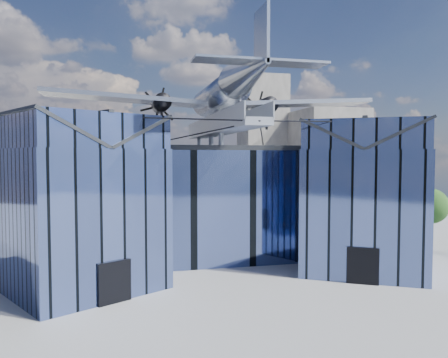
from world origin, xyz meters
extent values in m
plane|color=gray|center=(0.00, 0.00, 0.00)|extent=(120.00, 120.00, 0.00)
cube|color=#4A5D98|center=(0.00, 9.00, 4.75)|extent=(28.00, 14.00, 9.50)
cube|color=#222529|center=(0.00, 9.00, 9.70)|extent=(28.00, 14.00, 0.40)
cube|color=#4A5D98|center=(-10.50, -1.00, 4.75)|extent=(11.79, 11.43, 9.50)
cube|color=#4A5D98|center=(-10.50, -1.00, 10.60)|extent=(11.56, 11.20, 2.20)
cube|color=#222529|center=(-12.45, -2.12, 10.60)|extent=(7.98, 9.23, 2.40)
cube|color=#222529|center=(-8.55, 0.12, 10.60)|extent=(7.98, 9.23, 2.40)
cube|color=#222529|center=(-10.50, -1.00, 11.75)|extent=(4.30, 7.10, 0.18)
cube|color=black|center=(-8.48, -4.51, 1.30)|extent=(2.03, 1.32, 2.60)
cube|color=black|center=(-6.60, 1.25, 4.75)|extent=(0.34, 0.34, 9.50)
cube|color=#4A5D98|center=(10.50, -1.00, 4.75)|extent=(11.79, 11.43, 9.50)
cube|color=#4A5D98|center=(10.50, -1.00, 10.60)|extent=(11.56, 11.20, 2.20)
cube|color=#222529|center=(8.55, 0.12, 10.60)|extent=(7.98, 9.23, 2.40)
cube|color=#222529|center=(12.45, -2.12, 10.60)|extent=(7.98, 9.23, 2.40)
cube|color=#222529|center=(10.50, -1.00, 11.75)|extent=(4.30, 7.10, 0.18)
cube|color=black|center=(8.48, -4.51, 1.30)|extent=(2.03, 1.32, 2.60)
cube|color=black|center=(6.60, 1.25, 4.75)|extent=(0.34, 0.34, 9.50)
cube|color=#A1A6AF|center=(0.00, 3.50, 11.10)|extent=(1.80, 21.00, 0.50)
cube|color=#A1A6AF|center=(-0.90, 3.50, 11.75)|extent=(0.08, 21.00, 1.10)
cube|color=#A1A6AF|center=(0.90, 3.50, 11.75)|extent=(0.08, 21.00, 1.10)
cylinder|color=#A1A6AF|center=(0.00, 13.00, 10.43)|extent=(0.44, 0.44, 1.35)
cylinder|color=#A1A6AF|center=(0.00, 7.00, 10.43)|extent=(0.44, 0.44, 1.35)
cylinder|color=#A1A6AF|center=(0.00, 3.00, 10.43)|extent=(0.44, 0.44, 1.35)
cylinder|color=#A1A6AF|center=(0.00, 4.00, 12.05)|extent=(0.70, 0.70, 1.40)
cylinder|color=black|center=(-5.25, -4.00, 11.40)|extent=(10.55, 6.08, 0.69)
cylinder|color=black|center=(5.25, -4.00, 11.40)|extent=(10.55, 6.08, 0.69)
cylinder|color=black|center=(-3.00, 1.50, 10.55)|extent=(6.09, 17.04, 1.19)
cylinder|color=black|center=(3.00, 1.50, 10.55)|extent=(6.09, 17.04, 1.19)
cylinder|color=#ABB0B8|center=(0.00, 4.00, 14.00)|extent=(2.50, 11.00, 2.50)
sphere|color=#ABB0B8|center=(0.00, 9.50, 14.00)|extent=(2.50, 2.50, 2.50)
cube|color=black|center=(0.00, 8.50, 14.69)|extent=(1.60, 1.40, 0.50)
cone|color=#ABB0B8|center=(0.00, -5.00, 14.30)|extent=(2.50, 7.00, 2.50)
cube|color=#ABB0B8|center=(0.00, -7.30, 15.90)|extent=(0.18, 2.40, 3.40)
cube|color=#ABB0B8|center=(0.00, -7.20, 14.50)|extent=(8.00, 1.80, 0.14)
cube|color=#ABB0B8|center=(-7.00, 5.00, 13.70)|extent=(14.00, 3.20, 1.08)
cylinder|color=black|center=(-4.60, 5.60, 13.45)|extent=(1.44, 3.20, 1.44)
cone|color=black|center=(-4.60, 7.40, 13.45)|extent=(0.70, 0.70, 0.70)
cube|color=black|center=(-4.60, 7.55, 13.45)|extent=(1.05, 0.06, 3.33)
cube|color=black|center=(-4.60, 7.55, 13.45)|extent=(2.53, 0.06, 2.53)
cube|color=black|center=(-4.60, 7.55, 13.45)|extent=(3.33, 0.06, 1.05)
cylinder|color=black|center=(-4.60, 5.00, 12.22)|extent=(0.24, 0.24, 1.75)
cube|color=#ABB0B8|center=(7.00, 5.00, 13.70)|extent=(14.00, 3.20, 1.08)
cylinder|color=black|center=(4.60, 5.60, 13.45)|extent=(1.44, 3.20, 1.44)
cone|color=black|center=(4.60, 7.40, 13.45)|extent=(0.70, 0.70, 0.70)
cube|color=black|center=(4.60, 7.55, 13.45)|extent=(1.05, 0.06, 3.33)
cube|color=black|center=(4.60, 7.55, 13.45)|extent=(2.53, 0.06, 2.53)
cube|color=black|center=(4.60, 7.55, 13.45)|extent=(3.33, 0.06, 1.05)
cylinder|color=black|center=(4.60, 5.00, 12.22)|extent=(0.24, 0.24, 1.75)
cube|color=slate|center=(32.00, 48.00, 9.00)|extent=(12.00, 14.00, 18.00)
cube|color=slate|center=(-20.00, 55.00, 7.00)|extent=(14.00, 10.00, 14.00)
cube|color=slate|center=(22.00, 58.00, 13.00)|extent=(9.00, 9.00, 26.00)
cylinder|color=#372016|center=(23.00, 6.79, 1.40)|extent=(0.41, 0.41, 2.79)
sphere|color=#244B1A|center=(23.00, 6.79, 3.89)|extent=(3.90, 3.90, 3.65)
camera|label=1|loc=(-8.10, -31.69, 9.02)|focal=35.00mm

